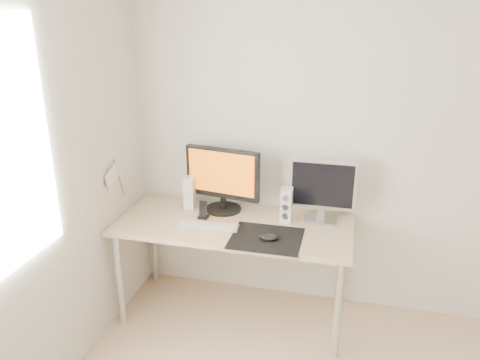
{
  "coord_description": "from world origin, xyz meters",
  "views": [
    {
      "loc": [
        -0.19,
        -1.42,
        2.1
      ],
      "look_at": [
        -0.91,
        1.48,
        1.01
      ],
      "focal_mm": 35.0,
      "sensor_mm": 36.0,
      "label": 1
    }
  ],
  "objects_px": {
    "main_monitor": "(222,177)",
    "speaker_left": "(190,193)",
    "mouse": "(269,237)",
    "phone_dock": "(203,213)",
    "desk": "(234,233)",
    "second_monitor": "(322,188)",
    "speaker_right": "(286,205)",
    "keyboard": "(207,226)"
  },
  "relations": [
    {
      "from": "speaker_right",
      "to": "speaker_left",
      "type": "bearing_deg",
      "value": 175.54
    },
    {
      "from": "mouse",
      "to": "speaker_left",
      "type": "xyz_separation_m",
      "value": [
        -0.65,
        0.38,
        0.1
      ]
    },
    {
      "from": "main_monitor",
      "to": "speaker_left",
      "type": "bearing_deg",
      "value": -177.45
    },
    {
      "from": "second_monitor",
      "to": "speaker_right",
      "type": "relative_size",
      "value": 1.88
    },
    {
      "from": "mouse",
      "to": "speaker_left",
      "type": "height_order",
      "value": "speaker_left"
    },
    {
      "from": "second_monitor",
      "to": "keyboard",
      "type": "relative_size",
      "value": 1.05
    },
    {
      "from": "desk",
      "to": "second_monitor",
      "type": "relative_size",
      "value": 3.55
    },
    {
      "from": "phone_dock",
      "to": "desk",
      "type": "bearing_deg",
      "value": -6.76
    },
    {
      "from": "mouse",
      "to": "second_monitor",
      "type": "distance_m",
      "value": 0.53
    },
    {
      "from": "phone_dock",
      "to": "main_monitor",
      "type": "bearing_deg",
      "value": 58.64
    },
    {
      "from": "desk",
      "to": "speaker_right",
      "type": "xyz_separation_m",
      "value": [
        0.34,
        0.12,
        0.2
      ]
    },
    {
      "from": "keyboard",
      "to": "phone_dock",
      "type": "relative_size",
      "value": 3.37
    },
    {
      "from": "main_monitor",
      "to": "speaker_left",
      "type": "height_order",
      "value": "main_monitor"
    },
    {
      "from": "main_monitor",
      "to": "phone_dock",
      "type": "height_order",
      "value": "main_monitor"
    },
    {
      "from": "speaker_left",
      "to": "keyboard",
      "type": "height_order",
      "value": "speaker_left"
    },
    {
      "from": "phone_dock",
      "to": "keyboard",
      "type": "bearing_deg",
      "value": -61.69
    },
    {
      "from": "desk",
      "to": "keyboard",
      "type": "distance_m",
      "value": 0.21
    },
    {
      "from": "main_monitor",
      "to": "speaker_left",
      "type": "relative_size",
      "value": 2.29
    },
    {
      "from": "mouse",
      "to": "main_monitor",
      "type": "xyz_separation_m",
      "value": [
        -0.41,
        0.39,
        0.23
      ]
    },
    {
      "from": "desk",
      "to": "keyboard",
      "type": "bearing_deg",
      "value": -145.98
    },
    {
      "from": "mouse",
      "to": "second_monitor",
      "type": "height_order",
      "value": "second_monitor"
    },
    {
      "from": "mouse",
      "to": "desk",
      "type": "height_order",
      "value": "mouse"
    },
    {
      "from": "mouse",
      "to": "desk",
      "type": "bearing_deg",
      "value": 144.35
    },
    {
      "from": "main_monitor",
      "to": "phone_dock",
      "type": "bearing_deg",
      "value": -121.36
    },
    {
      "from": "mouse",
      "to": "keyboard",
      "type": "relative_size",
      "value": 0.28
    },
    {
      "from": "keyboard",
      "to": "mouse",
      "type": "bearing_deg",
      "value": -12.44
    },
    {
      "from": "speaker_right",
      "to": "phone_dock",
      "type": "relative_size",
      "value": 1.89
    },
    {
      "from": "desk",
      "to": "main_monitor",
      "type": "xyz_separation_m",
      "value": [
        -0.13,
        0.19,
        0.33
      ]
    },
    {
      "from": "main_monitor",
      "to": "desk",
      "type": "bearing_deg",
      "value": -55.1
    },
    {
      "from": "desk",
      "to": "main_monitor",
      "type": "bearing_deg",
      "value": 124.9
    },
    {
      "from": "second_monitor",
      "to": "speaker_left",
      "type": "distance_m",
      "value": 0.95
    },
    {
      "from": "main_monitor",
      "to": "second_monitor",
      "type": "xyz_separation_m",
      "value": [
        0.7,
        0.0,
        -0.01
      ]
    },
    {
      "from": "main_monitor",
      "to": "speaker_right",
      "type": "distance_m",
      "value": 0.49
    },
    {
      "from": "mouse",
      "to": "second_monitor",
      "type": "bearing_deg",
      "value": 53.23
    },
    {
      "from": "mouse",
      "to": "speaker_left",
      "type": "bearing_deg",
      "value": 150.17
    },
    {
      "from": "main_monitor",
      "to": "second_monitor",
      "type": "relative_size",
      "value": 1.22
    },
    {
      "from": "speaker_left",
      "to": "phone_dock",
      "type": "bearing_deg",
      "value": -44.86
    },
    {
      "from": "phone_dock",
      "to": "mouse",
      "type": "bearing_deg",
      "value": -24.21
    },
    {
      "from": "desk",
      "to": "phone_dock",
      "type": "bearing_deg",
      "value": 173.24
    },
    {
      "from": "main_monitor",
      "to": "second_monitor",
      "type": "height_order",
      "value": "main_monitor"
    },
    {
      "from": "mouse",
      "to": "speaker_right",
      "type": "xyz_separation_m",
      "value": [
        0.06,
        0.32,
        0.1
      ]
    },
    {
      "from": "second_monitor",
      "to": "keyboard",
      "type": "distance_m",
      "value": 0.82
    }
  ]
}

